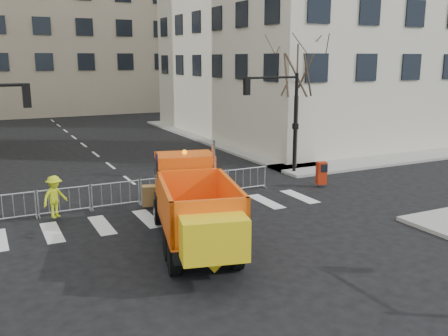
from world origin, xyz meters
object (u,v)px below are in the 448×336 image
cop_a (178,197)px  cop_c (209,182)px  plow_truck (193,203)px  cop_b (190,187)px  worker (55,197)px  newspaper_box (321,173)px

cop_a → cop_c: size_ratio=0.82×
plow_truck → cop_b: size_ratio=4.43×
worker → cop_c: bearing=-36.3°
plow_truck → cop_a: 3.27m
worker → newspaper_box: size_ratio=1.50×
cop_b → cop_c: size_ratio=1.00×
cop_a → cop_c: cop_c is taller
cop_a → cop_c: (1.80, 0.99, 0.18)m
cop_a → newspaper_box: (8.00, 1.38, -0.13)m
cop_c → cop_b: bearing=-37.5°
cop_b → cop_c: bearing=-137.7°
worker → newspaper_box: 12.40m
cop_b → newspaper_box: cop_b is taller
plow_truck → cop_b: 4.08m
worker → cop_b: bearing=-41.1°
cop_c → cop_a: bearing=-27.0°
plow_truck → cop_a: plow_truck is taller
cop_b → worker: (-5.19, 1.02, -0.04)m
plow_truck → cop_a: size_ratio=5.42×
cop_a → cop_b: 1.05m
cop_a → cop_c: 2.06m
cop_c → worker: size_ratio=1.23×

